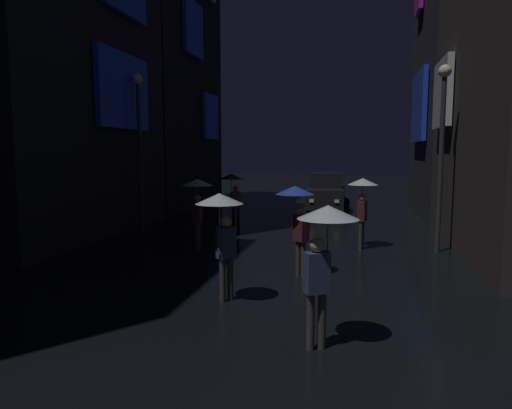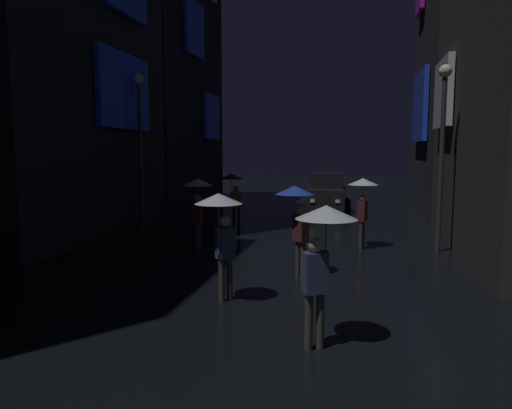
{
  "view_description": "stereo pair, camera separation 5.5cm",
  "coord_description": "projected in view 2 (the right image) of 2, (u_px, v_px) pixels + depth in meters",
  "views": [
    {
      "loc": [
        2.66,
        -0.64,
        2.87
      ],
      "look_at": [
        0.0,
        11.41,
        1.47
      ],
      "focal_mm": 32.0,
      "sensor_mm": 36.0,
      "label": 1
    },
    {
      "loc": [
        2.71,
        -0.63,
        2.87
      ],
      "look_at": [
        0.0,
        11.41,
        1.47
      ],
      "focal_mm": 32.0,
      "sensor_mm": 36.0,
      "label": 2
    }
  ],
  "objects": [
    {
      "name": "pedestrian_midstreet_left_clear",
      "position": [
        363.0,
        193.0,
        13.61
      ],
      "size": [
        0.9,
        0.9,
        2.12
      ],
      "color": "#38332D",
      "rests_on": "ground"
    },
    {
      "name": "pedestrian_foreground_left_clear",
      "position": [
        198.0,
        194.0,
        13.31
      ],
      "size": [
        0.9,
        0.9,
        2.12
      ],
      "color": "#38332D",
      "rests_on": "ground"
    },
    {
      "name": "streetlamp_left_far",
      "position": [
        140.0,
        135.0,
        16.38
      ],
      "size": [
        0.36,
        0.36,
        5.67
      ],
      "color": "#2D2D33",
      "rests_on": "ground"
    },
    {
      "name": "pedestrian_foreground_right_clear",
      "position": [
        221.0,
        217.0,
        8.62
      ],
      "size": [
        0.9,
        0.9,
        2.12
      ],
      "color": "#38332D",
      "rests_on": "ground"
    },
    {
      "name": "pedestrian_far_right_black",
      "position": [
        233.0,
        186.0,
        16.78
      ],
      "size": [
        0.9,
        0.9,
        2.12
      ],
      "color": "black",
      "rests_on": "ground"
    },
    {
      "name": "building_left_far",
      "position": [
        162.0,
        54.0,
        23.81
      ],
      "size": [
        4.25,
        8.45,
        16.05
      ],
      "color": "black",
      "rests_on": "ground"
    },
    {
      "name": "pedestrian_midstreet_centre_blue",
      "position": [
        297.0,
        205.0,
        10.49
      ],
      "size": [
        0.9,
        0.9,
        2.12
      ],
      "color": "#38332D",
      "rests_on": "ground"
    },
    {
      "name": "pedestrian_near_crossing_clear",
      "position": [
        323.0,
        237.0,
        6.58
      ],
      "size": [
        0.9,
        0.9,
        2.12
      ],
      "color": "#38332D",
      "rests_on": "ground"
    },
    {
      "name": "car_distant",
      "position": [
        327.0,
        193.0,
        22.03
      ],
      "size": [
        2.3,
        4.17,
        1.92
      ],
      "color": "black",
      "rests_on": "ground"
    },
    {
      "name": "streetlamp_right_far",
      "position": [
        442.0,
        136.0,
        12.89
      ],
      "size": [
        0.36,
        0.36,
        5.32
      ],
      "color": "#2D2D33",
      "rests_on": "ground"
    }
  ]
}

